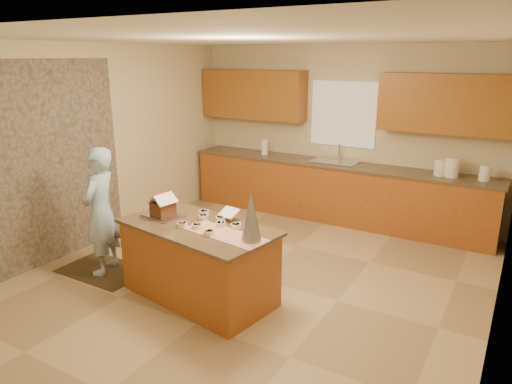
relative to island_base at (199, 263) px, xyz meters
The scene contains 28 objects.
floor 0.83m from the island_base, 66.01° to the left, with size 5.50×5.50×0.00m, color tan.
ceiling 2.42m from the island_base, 66.01° to the left, with size 5.50×5.50×0.00m, color silver.
wall_back 3.56m from the island_base, 85.01° to the left, with size 5.50×5.50×0.00m, color beige.
wall_front 2.31m from the island_base, 81.82° to the right, with size 5.50×5.50×0.00m, color beige.
wall_left 2.49m from the island_base, 163.04° to the left, with size 5.50×5.50×0.00m, color beige.
wall_right 3.03m from the island_base, 13.49° to the left, with size 5.50×5.50×0.00m, color beige.
stone_accent 2.35m from the island_base, behind, with size 2.50×2.50×0.00m, color gray.
window_curtain 3.63m from the island_base, 84.96° to the left, with size 1.05×0.03×1.00m, color white.
back_counter_base 3.14m from the island_base, 84.53° to the left, with size 4.80×0.60×0.88m, color #A05821.
back_counter_top 3.18m from the island_base, 84.53° to the left, with size 4.85×0.63×0.04m, color brown.
upper_cabinet_left 3.79m from the island_base, 111.11° to the left, with size 1.85×0.35×0.80m, color #9D6221.
upper_cabinet_right 4.02m from the island_base, 60.30° to the left, with size 1.85×0.35×0.80m, color #9D6221.
sink 3.17m from the island_base, 84.53° to the left, with size 0.70×0.45×0.12m, color silver.
faucet 3.38m from the island_base, 84.83° to the left, with size 0.03×0.03×0.28m, color silver.
island_base is the anchor object (origin of this frame).
island_top 0.41m from the island_base, 90.00° to the right, with size 1.69×0.88×0.04m, color brown.
table_runner 0.59m from the island_base, ahead, with size 0.90×0.32×0.01m, color red.
baking_tray 0.66m from the island_base, behind, with size 0.41×0.31×0.02m, color silver.
cookbook 0.63m from the island_base, 59.37° to the left, with size 0.20×0.02×0.16m, color white.
tinsel_tree 0.98m from the island_base, ahead, with size 0.20×0.20×0.49m, color #ADABB8.
rug 1.46m from the island_base, behind, with size 1.03×0.67×0.01m, color black.
boy 1.41m from the island_base, behind, with size 0.56×0.37×1.53m, color #9FBFE2.
canister_a 3.69m from the island_base, 59.30° to the left, with size 0.17×0.17×0.23m, color white.
canister_b 3.77m from the island_base, 57.32° to the left, with size 0.19×0.19×0.27m, color white.
canister_c 4.00m from the island_base, 52.25° to the left, with size 0.14×0.14×0.21m, color white.
paper_towel 3.33m from the island_base, 107.03° to the left, with size 0.11×0.11×0.25m, color white.
gingerbread_house 0.74m from the island_base, behind, with size 0.28×0.29×0.25m.
candy_bowls 0.47m from the island_base, 40.14° to the left, with size 0.65×0.58×0.05m.
Camera 1 is at (2.56, -4.32, 2.54)m, focal length 32.86 mm.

